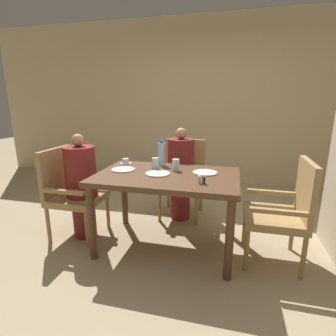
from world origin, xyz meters
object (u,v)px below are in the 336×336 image
Objects in this scene: chair_far_side at (183,175)px; glass_tall_mid at (155,164)px; chair_left_side at (70,189)px; teacup_with_saucer at (126,162)px; diner_in_left_chair at (82,185)px; plate_dessert_center at (158,174)px; water_bottle at (161,154)px; diner_in_far_chair at (181,173)px; glass_tall_near at (176,165)px; chair_right_side at (285,209)px; plate_main_right at (205,173)px; plate_main_left at (123,170)px.

chair_far_side reaches higher than glass_tall_mid.
teacup_with_saucer is at bearing 29.76° from chair_left_side.
diner_in_left_chair is at bearing -141.65° from teacup_with_saucer.
plate_dessert_center is 0.57m from teacup_with_saucer.
teacup_with_saucer is 0.48× the size of water_bottle.
diner_in_far_chair is 0.61m from glass_tall_mid.
chair_left_side is at bearing -172.54° from glass_tall_near.
plate_dessert_center is at bearing -96.76° from diner_in_far_chair.
chair_left_side is at bearing -159.63° from water_bottle.
chair_right_side is at bearing -32.77° from diner_in_far_chair.
diner_in_far_chair is at bearing -90.00° from chair_far_side.
glass_tall_mid is at bearing 113.00° from plate_dessert_center.
glass_tall_near is at bearing -14.19° from teacup_with_saucer.
chair_right_side is at bearing 0.00° from diner_in_left_chair.
diner_in_left_chair is 2.00m from chair_right_side.
diner_in_far_chair reaches higher than chair_right_side.
chair_right_side is at bearing -8.23° from glass_tall_near.
glass_tall_near is at bearing -43.94° from water_bottle.
chair_right_side is at bearing -10.47° from teacup_with_saucer.
diner_in_left_chair is 4.73× the size of plate_main_right.
glass_tall_mid is at bearing -20.77° from teacup_with_saucer.
chair_far_side is 8.06× the size of glass_tall_mid.
plate_dessert_center is (0.84, -0.02, 0.19)m from diner_in_left_chair.
glass_tall_near is 1.00× the size of glass_tall_mid.
chair_right_side is (2.00, 0.00, -0.06)m from diner_in_left_chair.
glass_tall_mid is (-1.23, 0.15, 0.30)m from chair_right_side.
plate_main_right is (1.43, 0.12, 0.25)m from chair_left_side.
water_bottle is 0.20m from glass_tall_mid.
diner_in_far_chair is at bearing 54.49° from plate_main_left.
plate_dessert_center is (-1.16, -0.02, 0.25)m from chair_right_side.
teacup_with_saucer reaches higher than plate_main_right.
water_bottle is at bearing 87.28° from glass_tall_mid.
diner_in_left_chair is 0.82m from glass_tall_mid.
plate_main_left is (0.46, 0.04, 0.19)m from diner_in_left_chair.
glass_tall_near is (-0.30, 0.02, 0.05)m from plate_main_right.
plate_main_left is 0.45m from water_bottle.
chair_far_side is 0.83m from plate_main_right.
chair_right_side reaches higher than glass_tall_mid.
glass_tall_near and glass_tall_mid have the same top height.
chair_left_side is 7.40× the size of teacup_with_saucer.
teacup_with_saucer is 0.42m from water_bottle.
chair_far_side is (0.93, 0.84, -0.06)m from diner_in_left_chair.
water_bottle reaches higher than glass_tall_mid.
teacup_with_saucer is (-1.62, 0.30, 0.27)m from chair_right_side.
water_bottle reaches higher than plate_main_left.
teacup_with_saucer is (-0.47, 0.32, 0.02)m from plate_dessert_center.
glass_tall_near is at bearing -84.36° from diner_in_far_chair.
plate_main_left is 0.33m from glass_tall_mid.
teacup_with_saucer is 0.62m from glass_tall_near.
glass_tall_near is at bearing 8.54° from diner_in_left_chair.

